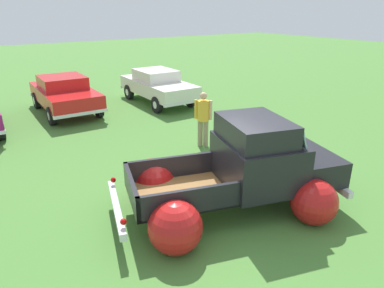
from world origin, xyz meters
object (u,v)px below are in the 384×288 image
show_car_2 (158,85)px  spectator_0 (203,116)px  vintage_pickup_truck (245,174)px  show_car_1 (65,93)px

show_car_2 → spectator_0: 5.50m
vintage_pickup_truck → spectator_0: 3.58m
show_car_1 → vintage_pickup_truck: bearing=7.4°
vintage_pickup_truck → show_car_1: bearing=112.7°
vintage_pickup_truck → spectator_0: bearing=84.4°
vintage_pickup_truck → show_car_1: size_ratio=1.18×
show_car_1 → show_car_2: size_ratio=0.99×
show_car_1 → spectator_0: (2.36, -6.06, 0.16)m
show_car_2 → show_car_1: bearing=-100.5°
spectator_0 → vintage_pickup_truck: bearing=-156.0°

